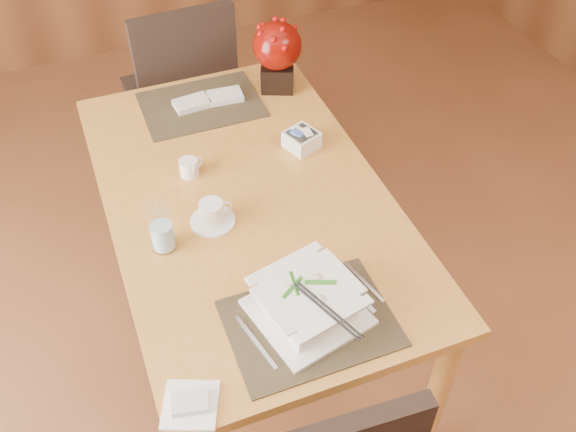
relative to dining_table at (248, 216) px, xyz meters
name	(u,v)px	position (x,y,z in m)	size (l,w,h in m)	color
dining_table	(248,216)	(0.00, 0.00, 0.00)	(0.90, 1.50, 0.75)	#C48536
placemat_near	(310,323)	(0.00, -0.55, 0.10)	(0.45, 0.33, 0.01)	black
placemat_far	(201,105)	(0.00, 0.55, 0.10)	(0.45, 0.33, 0.01)	black
soup_setting	(308,302)	(0.00, -0.52, 0.15)	(0.34, 0.34, 0.11)	white
coffee_cup	(212,214)	(-0.14, -0.08, 0.13)	(0.14, 0.14, 0.08)	white
water_glass	(161,227)	(-0.31, -0.13, 0.18)	(0.08, 0.08, 0.17)	white
creamer_jug	(189,168)	(-0.15, 0.17, 0.13)	(0.08, 0.08, 0.06)	white
sugar_caddy	(302,140)	(0.27, 0.17, 0.13)	(0.10, 0.10, 0.06)	white
berry_decor	(277,52)	(0.32, 0.56, 0.25)	(0.19, 0.19, 0.28)	black
napkins_far	(211,99)	(0.04, 0.55, 0.11)	(0.27, 0.10, 0.02)	silver
bread_plate	(190,405)	(-0.37, -0.67, 0.10)	(0.13, 0.13, 0.01)	white
far_chair	(183,88)	(0.02, 0.98, -0.10)	(0.48, 0.49, 0.99)	black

